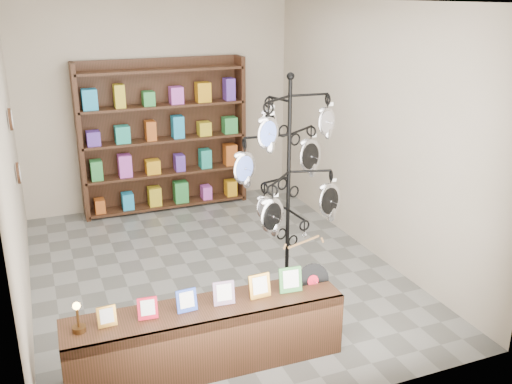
% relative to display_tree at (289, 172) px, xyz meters
% --- Properties ---
extents(ground, '(5.00, 5.00, 0.00)m').
position_rel_display_tree_xyz_m(ground, '(-0.58, 0.77, -1.37)').
color(ground, slate).
rests_on(ground, ground).
extents(room_envelope, '(5.00, 5.00, 5.00)m').
position_rel_display_tree_xyz_m(room_envelope, '(-0.58, 0.77, 0.49)').
color(room_envelope, '#B6A692').
rests_on(room_envelope, ground).
extents(display_tree, '(1.23, 1.21, 2.36)m').
position_rel_display_tree_xyz_m(display_tree, '(0.00, 0.00, 0.00)').
color(display_tree, black).
rests_on(display_tree, ground).
extents(front_shelf, '(2.38, 0.54, 0.84)m').
position_rel_display_tree_xyz_m(front_shelf, '(-1.17, -0.91, -1.07)').
color(front_shelf, black).
rests_on(front_shelf, ground).
extents(back_shelving, '(2.42, 0.36, 2.20)m').
position_rel_display_tree_xyz_m(back_shelving, '(-0.58, 3.06, -0.34)').
color(back_shelving, black).
rests_on(back_shelving, ground).
extents(wall_clocks, '(0.03, 0.24, 0.84)m').
position_rel_display_tree_xyz_m(wall_clocks, '(-2.55, 1.57, 0.13)').
color(wall_clocks, black).
rests_on(wall_clocks, ground).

